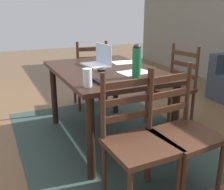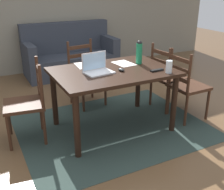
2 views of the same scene
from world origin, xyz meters
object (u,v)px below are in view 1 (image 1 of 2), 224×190
Objects in this scene: chair_far_head at (173,88)px; water_bottle at (137,60)px; chair_right_far at (182,132)px; chair_left_far at (90,75)px; drinking_glass at (87,78)px; laptop at (99,60)px; tv_remote at (98,81)px; chair_right_near at (137,142)px; computer_mouse at (102,70)px; dining_table at (106,78)px.

water_bottle is (0.44, -0.76, 0.46)m from chair_far_head.
chair_left_far is at bearing -179.95° from chair_right_far.
chair_left_far is at bearing 159.16° from drinking_glass.
chair_far_head is 3.21× the size of water_bottle.
laptop is 1.17× the size of water_bottle.
tv_remote is at bearing -140.02° from chair_right_far.
chair_far_head is (-1.00, 1.06, 0.00)m from chair_right_near.
laptop reaches higher than chair_right_near.
chair_right_near is 5.59× the size of tv_remote.
chair_right_far and chair_left_far have the same top height.
laptop is 0.29m from computer_mouse.
laptop is at bearing -13.18° from chair_left_far.
chair_far_head reaches higher than tv_remote.
chair_far_head is 1.00m from computer_mouse.
drinking_glass is 0.16m from tv_remote.
tv_remote is at bearing -172.67° from chair_right_near.
chair_far_head is 1.41m from drinking_glass.
tv_remote is (0.45, -1.13, 0.32)m from chair_far_head.
drinking_glass is at bearing -128.99° from chair_right_far.
water_bottle reaches higher than computer_mouse.
water_bottle reaches higher than dining_table.
laptop is (-1.20, 0.20, 0.36)m from chair_right_near.
chair_far_head reaches higher than dining_table.
chair_left_far reaches higher than computer_mouse.
chair_right_near is 1.00× the size of chair_left_far.
water_bottle is 2.04× the size of drinking_glass.
drinking_glass is (0.73, -0.39, 0.01)m from laptop.
chair_right_near is at bearing -28.15° from water_bottle.
chair_left_far is 1.55m from tv_remote.
chair_left_far is 2.74× the size of laptop.
chair_far_head is at bearing 88.69° from computer_mouse.
chair_far_head reaches higher than computer_mouse.
tv_remote is (0.02, -0.37, -0.14)m from water_bottle.
drinking_glass is 1.45× the size of computer_mouse.
drinking_glass reaches higher than computer_mouse.
water_bottle is (1.43, -0.09, 0.46)m from chair_left_far.
drinking_glass is at bearing -66.97° from chair_far_head.
dining_table is 0.53m from tv_remote.
chair_right_far is 1.00× the size of chair_left_far.
chair_left_far is (-1.00, 0.19, -0.21)m from dining_table.
computer_mouse is (-0.45, 0.31, -0.06)m from drinking_glass.
tv_remote is (0.65, -0.27, -0.05)m from laptop.
dining_table is 1.49× the size of chair_left_far.
chair_right_near and chair_left_far have the same top height.
dining_table is at bearing -89.59° from chair_far_head.
chair_far_head is 9.50× the size of computer_mouse.
chair_far_head is 0.95m from laptop.
computer_mouse is at bearing 61.36° from tv_remote.
laptop is (-1.20, -0.19, 0.36)m from chair_right_far.
chair_left_far reaches higher than dining_table.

